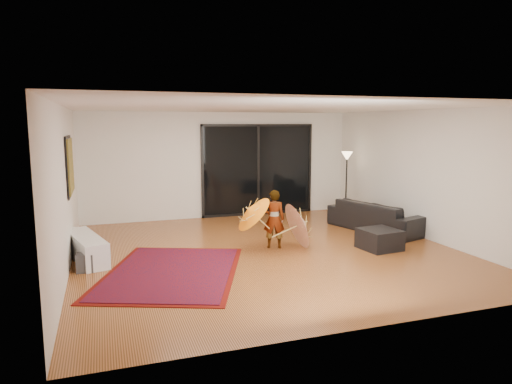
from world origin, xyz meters
name	(u,v)px	position (x,y,z in m)	size (l,w,h in m)	color
floor	(267,251)	(0.00, 0.00, 0.00)	(7.00, 7.00, 0.00)	#B06130
ceiling	(268,107)	(0.00, 0.00, 2.70)	(7.00, 7.00, 0.00)	white
wall_back	(221,165)	(0.00, 3.50, 1.35)	(7.00, 7.00, 0.00)	silver
wall_front	(373,217)	(0.00, -3.50, 1.35)	(7.00, 7.00, 0.00)	silver
wall_left	(65,189)	(-3.50, 0.00, 1.35)	(7.00, 7.00, 0.00)	silver
wall_right	(423,174)	(3.50, 0.00, 1.35)	(7.00, 7.00, 0.00)	silver
sliding_door	(258,170)	(1.00, 3.47, 1.20)	(3.06, 0.07, 2.40)	black
painting	(70,166)	(-3.46, 1.00, 1.65)	(0.04, 1.28, 1.08)	black
media_console	(86,248)	(-3.25, 0.50, 0.22)	(0.40, 1.60, 0.45)	white
speaker	(85,262)	(-3.25, -0.17, 0.15)	(0.26, 0.26, 0.30)	#424244
persian_rug	(172,272)	(-1.91, -0.69, 0.01)	(2.97, 3.43, 0.02)	#570C07
sofa	(376,216)	(2.95, 0.85, 0.33)	(2.26, 0.88, 0.66)	black
ottoman	(380,239)	(2.11, -0.56, 0.19)	(0.68, 0.68, 0.39)	black
floor_lamp	(347,165)	(3.10, 2.49, 1.34)	(0.29, 0.29, 1.70)	black
child	(274,219)	(0.20, 0.19, 0.57)	(0.42, 0.27, 1.15)	#999999
parasol_orange	(248,213)	(-0.35, 0.14, 0.73)	(0.68, 0.80, 0.87)	orange
parasol_white	(305,222)	(0.80, 0.04, 0.50)	(0.53, 0.93, 0.94)	silver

